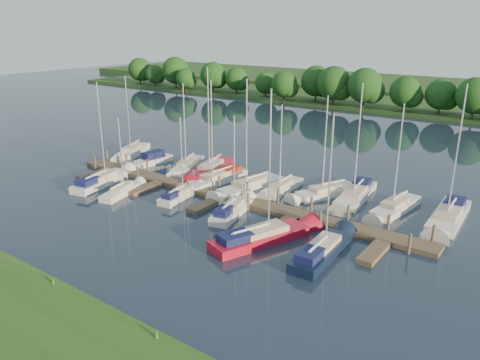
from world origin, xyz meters
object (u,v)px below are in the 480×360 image
Objects in this scene: sailboat_n_5 at (248,189)px; sailboat_s_2 at (181,195)px; motorboat at (153,161)px; dock at (221,198)px; sailboat_n_0 at (132,153)px.

sailboat_n_5 is 1.43× the size of sailboat_s_2.
sailboat_s_2 is at bearing 153.84° from motorboat.
sailboat_s_2 reaches higher than dock.
sailboat_n_0 reaches higher than dock.
dock is 3.80× the size of sailboat_n_0.
dock is 3.42× the size of sailboat_n_5.
sailboat_s_2 reaches higher than motorboat.
motorboat is 12.66m from sailboat_s_2.
dock is at bearing 166.70° from motorboat.
sailboat_n_0 is 17.55m from sailboat_s_2.
sailboat_n_0 is at bearing 162.47° from dock.
dock is 4.90× the size of sailboat_s_2.
motorboat is 0.49× the size of sailboat_n_5.
sailboat_n_0 is 1.84× the size of motorboat.
dock is 3.94m from sailboat_s_2.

